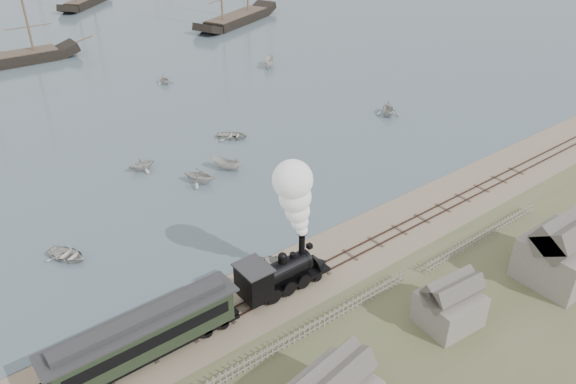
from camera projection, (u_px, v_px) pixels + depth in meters
ground at (316, 252)px, 47.07m from camera, size 600.00×600.00×0.00m
rail_track at (332, 264)px, 45.69m from camera, size 120.00×1.80×0.16m
picket_fence_west at (310, 335)px, 38.88m from camera, size 19.00×0.10×1.20m
picket_fence_east at (483, 241)px, 48.54m from camera, size 15.00×0.10×1.20m
shed_mid at (446, 322)px, 39.95m from camera, size 4.00×3.50×3.60m
shed_right at (556, 276)px, 44.37m from camera, size 6.00×5.00×5.10m
locomotive at (294, 235)px, 41.21m from camera, size 8.13×3.03×10.13m
passenger_coach at (144, 335)px, 36.12m from camera, size 13.15×2.54×3.19m
beached_dinghy at (263, 264)px, 45.10m from camera, size 2.90×3.80×0.74m
rowboat_0 at (67, 255)px, 46.08m from camera, size 4.34×3.92×0.74m
rowboat_1 at (142, 164)px, 59.11m from camera, size 2.59×2.96×1.50m
rowboat_2 at (226, 164)px, 59.23m from camera, size 3.46×2.76×1.27m
rowboat_3 at (233, 135)px, 66.07m from camera, size 4.34×4.35×0.74m
rowboat_4 at (388, 109)px, 71.84m from camera, size 4.54×4.44×1.82m
rowboat_5 at (269, 62)px, 88.86m from camera, size 3.79×3.71×1.49m
rowboat_7 at (164, 79)px, 82.11m from camera, size 2.85×2.51×1.41m
rowboat_8 at (200, 175)px, 56.64m from camera, size 4.44×4.34×1.77m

